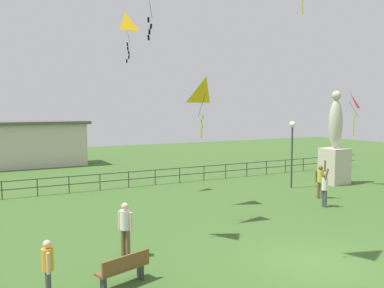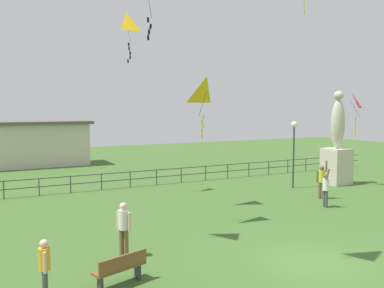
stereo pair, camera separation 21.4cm
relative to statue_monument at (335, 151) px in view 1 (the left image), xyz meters
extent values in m
plane|color=#3D6028|center=(-10.63, -9.17, -2.01)|extent=(80.00, 80.00, 0.00)
cube|color=beige|center=(0.00, 0.00, -0.91)|extent=(1.41, 1.41, 2.20)
ellipsoid|color=beige|center=(0.00, 0.00, 1.67)|extent=(0.90, 0.76, 2.97)
sphere|color=beige|center=(0.00, 0.00, 3.40)|extent=(0.56, 0.56, 0.56)
cylinder|color=#38383D|center=(-3.23, 0.23, -0.23)|extent=(0.10, 0.10, 3.57)
sphere|color=white|center=(-3.23, 0.23, 1.70)|extent=(0.36, 0.36, 0.36)
cube|color=brown|center=(-16.33, -8.01, -1.56)|extent=(1.55, 0.83, 0.06)
cube|color=brown|center=(-16.28, -8.18, -1.34)|extent=(1.45, 0.51, 0.36)
cube|color=#333338|center=(-16.91, -8.19, -1.79)|extent=(0.08, 0.36, 0.45)
cube|color=#333338|center=(-15.76, -7.83, -1.79)|extent=(0.08, 0.36, 0.45)
cylinder|color=#3F4C47|center=(-18.23, -8.14, -1.63)|extent=(0.13, 0.13, 0.77)
cylinder|color=#3F4C47|center=(-18.22, -7.99, -1.63)|extent=(0.13, 0.13, 0.77)
cylinder|color=orange|center=(-18.23, -8.06, -0.97)|extent=(0.28, 0.28, 0.55)
sphere|color=beige|center=(-18.23, -8.06, -0.59)|extent=(0.21, 0.21, 0.21)
cylinder|color=beige|center=(-18.24, -8.25, -1.00)|extent=(0.08, 0.08, 0.52)
cylinder|color=beige|center=(-18.21, -7.88, -1.00)|extent=(0.08, 0.08, 0.52)
cylinder|color=#3F4C47|center=(-5.08, -4.23, -1.61)|extent=(0.14, 0.14, 0.80)
cylinder|color=#3F4C47|center=(-5.05, -4.08, -1.61)|extent=(0.14, 0.14, 0.80)
cylinder|color=white|center=(-5.06, -4.15, -0.92)|extent=(0.29, 0.29, 0.57)
sphere|color=brown|center=(-5.06, -4.15, -0.53)|extent=(0.22, 0.22, 0.22)
cylinder|color=brown|center=(-5.15, -4.33, -0.42)|extent=(0.24, 0.13, 0.54)
cylinder|color=brown|center=(-5.02, -3.96, -0.96)|extent=(0.09, 0.09, 0.54)
cylinder|color=brown|center=(-3.83, -2.76, -1.58)|extent=(0.15, 0.15, 0.86)
cylinder|color=brown|center=(-3.94, -2.64, -1.58)|extent=(0.15, 0.15, 0.86)
cylinder|color=gold|center=(-3.88, -2.70, -0.84)|extent=(0.32, 0.32, 0.61)
sphere|color=brown|center=(-3.88, -2.70, -0.42)|extent=(0.23, 0.23, 0.23)
cylinder|color=brown|center=(-3.79, -2.89, -0.30)|extent=(0.18, 0.18, 0.59)
cylinder|color=brown|center=(-4.02, -2.54, -0.88)|extent=(0.09, 0.09, 0.58)
cylinder|color=brown|center=(-15.62, -5.99, -1.57)|extent=(0.15, 0.15, 0.88)
cylinder|color=brown|center=(-15.52, -6.13, -1.57)|extent=(0.15, 0.15, 0.88)
cylinder|color=white|center=(-15.57, -6.06, -0.82)|extent=(0.32, 0.32, 0.62)
sphere|color=beige|center=(-15.57, -6.06, -0.39)|extent=(0.24, 0.24, 0.24)
cylinder|color=beige|center=(-15.70, -5.89, -0.86)|extent=(0.10, 0.10, 0.59)
cylinder|color=beige|center=(-15.44, -6.23, -0.86)|extent=(0.10, 0.10, 0.59)
cube|color=yellow|center=(-3.13, -0.28, 8.62)|extent=(0.08, 0.01, 0.20)
cube|color=yellow|center=(-3.19, -0.31, 8.40)|extent=(0.08, 0.04, 0.20)
cube|color=yellow|center=(-3.16, -0.29, 8.18)|extent=(0.10, 0.03, 0.21)
cube|color=yellow|center=(-3.09, -0.26, 7.96)|extent=(0.11, 0.04, 0.21)
pyramid|color=yellow|center=(-12.16, 3.50, 7.14)|extent=(0.83, 0.71, 1.09)
cylinder|color=#4C381E|center=(-12.14, 3.17, 6.60)|extent=(0.04, 0.69, 1.09)
cube|color=black|center=(-12.16, 3.16, 6.03)|extent=(0.09, 0.04, 0.20)
cube|color=black|center=(-12.14, 3.17, 5.81)|extent=(0.09, 0.05, 0.20)
cube|color=black|center=(-12.07, 3.20, 5.59)|extent=(0.10, 0.04, 0.20)
cube|color=black|center=(-12.07, 3.20, 5.37)|extent=(0.12, 0.04, 0.21)
cube|color=black|center=(-12.22, 3.13, 5.15)|extent=(0.09, 0.05, 0.20)
pyramid|color=red|center=(-2.55, -3.23, 2.99)|extent=(1.17, 1.01, 0.81)
cylinder|color=#4C381E|center=(-2.42, -3.42, 2.59)|extent=(0.28, 0.40, 0.81)
cube|color=yellow|center=(-2.33, -3.37, 2.17)|extent=(0.10, 0.02, 0.20)
cube|color=yellow|center=(-2.35, -3.38, 1.95)|extent=(0.09, 0.04, 0.20)
cube|color=yellow|center=(-2.33, -3.37, 1.73)|extent=(0.08, 0.03, 0.20)
cube|color=yellow|center=(-2.37, -3.39, 1.51)|extent=(0.09, 0.03, 0.20)
cube|color=yellow|center=(-2.38, -3.40, 1.29)|extent=(0.11, 0.01, 0.21)
cylinder|color=#4C381E|center=(-13.55, -3.29, 6.70)|extent=(0.10, 0.72, 1.40)
cube|color=black|center=(-13.60, -3.32, 6.00)|extent=(0.09, 0.02, 0.20)
cube|color=black|center=(-13.47, -3.25, 5.78)|extent=(0.11, 0.02, 0.21)
cube|color=black|center=(-13.55, -3.29, 5.56)|extent=(0.08, 0.04, 0.20)
cube|color=black|center=(-13.60, -3.32, 5.34)|extent=(0.09, 0.03, 0.20)
pyramid|color=yellow|center=(-10.09, -1.66, 3.44)|extent=(1.14, 0.79, 1.20)
cylinder|color=#4C381E|center=(-10.15, -1.37, 2.84)|extent=(0.13, 0.60, 1.20)
cube|color=yellow|center=(-10.08, -1.34, 2.24)|extent=(0.11, 0.03, 0.21)
cube|color=yellow|center=(-10.21, -1.40, 2.02)|extent=(0.09, 0.04, 0.20)
cube|color=yellow|center=(-10.13, -1.36, 1.80)|extent=(0.09, 0.02, 0.20)
cube|color=yellow|center=(-10.21, -1.40, 1.58)|extent=(0.10, 0.03, 0.21)
cube|color=yellow|center=(-10.20, -1.40, 1.36)|extent=(0.10, 0.02, 0.20)
cylinder|color=#4C4742|center=(-18.42, 4.83, -1.54)|extent=(0.06, 0.06, 0.95)
cylinder|color=#4C4742|center=(-16.70, 4.83, -1.54)|extent=(0.06, 0.06, 0.95)
cylinder|color=#4C4742|center=(-15.05, 4.83, -1.54)|extent=(0.06, 0.06, 0.95)
cylinder|color=#4C4742|center=(-13.32, 4.83, -1.54)|extent=(0.06, 0.06, 0.95)
cylinder|color=#4C4742|center=(-11.60, 4.83, -1.54)|extent=(0.06, 0.06, 0.95)
cylinder|color=#4C4742|center=(-9.91, 4.83, -1.54)|extent=(0.06, 0.06, 0.95)
cylinder|color=#4C4742|center=(-8.25, 4.83, -1.54)|extent=(0.06, 0.06, 0.95)
cylinder|color=#4C4742|center=(-6.50, 4.83, -1.54)|extent=(0.06, 0.06, 0.95)
cylinder|color=#4C4742|center=(-4.83, 4.83, -1.54)|extent=(0.06, 0.06, 0.95)
cylinder|color=#4C4742|center=(-3.11, 4.83, -1.54)|extent=(0.06, 0.06, 0.95)
cylinder|color=#4C4742|center=(-1.42, 4.83, -1.54)|extent=(0.06, 0.06, 0.95)
cylinder|color=#4C4742|center=(0.29, 4.83, -1.54)|extent=(0.06, 0.06, 0.95)
cylinder|color=#4C4742|center=(1.99, 4.83, -1.54)|extent=(0.06, 0.06, 0.95)
cylinder|color=#4C4742|center=(3.70, 4.83, -1.54)|extent=(0.06, 0.06, 0.95)
cylinder|color=#4C4742|center=(5.36, 4.83, -1.54)|extent=(0.06, 0.06, 0.95)
cube|color=#4C4742|center=(-10.63, 4.83, -1.10)|extent=(36.00, 0.05, 0.05)
cube|color=#4C4742|center=(-10.63, 4.83, -1.54)|extent=(36.00, 0.05, 0.05)
cube|color=beige|center=(-15.54, 16.83, -0.33)|extent=(8.28, 3.20, 3.36)
cube|color=#59544C|center=(-15.54, 16.83, 1.47)|extent=(8.88, 3.80, 0.24)
camera|label=1|loc=(-19.76, -18.35, 2.70)|focal=39.10mm
camera|label=2|loc=(-19.58, -18.45, 2.70)|focal=39.10mm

